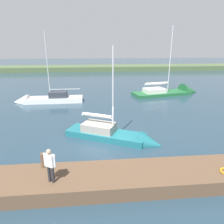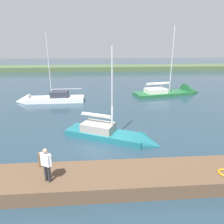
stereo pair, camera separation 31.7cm
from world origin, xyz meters
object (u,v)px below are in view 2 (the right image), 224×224
(sailboat_behind_pier, at_px, (176,93))
(sailboat_far_left, at_px, (117,138))
(sailboat_outer_mooring, at_px, (47,100))
(person_on_dock, at_px, (46,163))
(mooring_post_near, at_px, (41,160))

(sailboat_behind_pier, distance_m, sailboat_far_left, 17.20)
(sailboat_outer_mooring, height_order, sailboat_behind_pier, sailboat_behind_pier)
(sailboat_behind_pier, xyz_separation_m, person_on_dock, (13.57, 19.65, 1.54))
(sailboat_behind_pier, height_order, sailboat_far_left, sailboat_behind_pier)
(sailboat_behind_pier, relative_size, sailboat_far_left, 1.39)
(sailboat_behind_pier, relative_size, person_on_dock, 6.30)
(mooring_post_near, relative_size, sailboat_outer_mooring, 0.09)
(sailboat_outer_mooring, relative_size, sailboat_behind_pier, 0.86)
(mooring_post_near, xyz_separation_m, sailboat_outer_mooring, (3.23, -15.45, -0.88))
(sailboat_far_left, bearing_deg, sailboat_behind_pier, 81.14)
(sailboat_far_left, distance_m, person_on_dock, 6.86)
(mooring_post_near, xyz_separation_m, person_on_dock, (-0.63, 1.26, 0.56))
(sailboat_outer_mooring, xyz_separation_m, sailboat_far_left, (-7.55, 11.14, -0.08))
(sailboat_outer_mooring, relative_size, person_on_dock, 5.43)
(sailboat_far_left, bearing_deg, mooring_post_near, -108.85)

